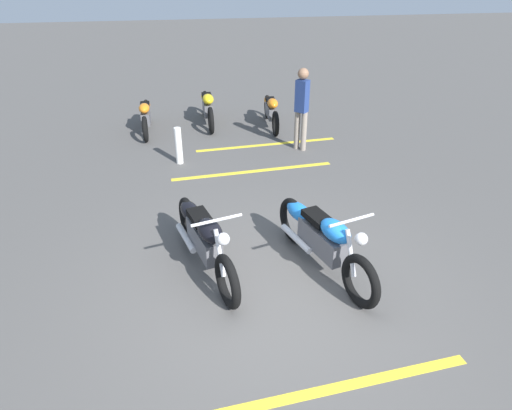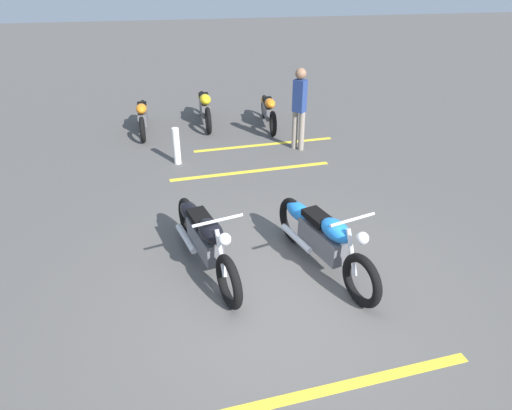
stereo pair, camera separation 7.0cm
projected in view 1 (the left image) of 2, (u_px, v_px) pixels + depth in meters
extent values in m
plane|color=#514F4C|center=(274.00, 297.00, 5.51)|extent=(60.00, 60.00, 0.00)
torus|color=black|center=(360.00, 281.00, 5.25)|extent=(0.67, 0.29, 0.67)
torus|color=black|center=(293.00, 221.00, 6.48)|extent=(0.67, 0.29, 0.67)
cube|color=#59595E|center=(321.00, 240.00, 5.86)|extent=(0.87, 0.44, 0.32)
ellipsoid|color=blue|center=(335.00, 231.00, 5.51)|extent=(0.58, 0.41, 0.24)
ellipsoid|color=blue|center=(299.00, 212.00, 6.25)|extent=(0.60, 0.38, 0.22)
cube|color=black|center=(317.00, 218.00, 5.83)|extent=(0.49, 0.35, 0.09)
cylinder|color=silver|center=(351.00, 253.00, 5.31)|extent=(0.27, 0.13, 0.56)
cylinder|color=silver|center=(352.00, 220.00, 5.14)|extent=(0.20, 0.61, 0.04)
sphere|color=silver|center=(361.00, 239.00, 5.05)|extent=(0.15, 0.15, 0.15)
cylinder|color=silver|center=(296.00, 238.00, 6.20)|extent=(0.70, 0.28, 0.09)
torus|color=black|center=(227.00, 282.00, 5.25)|extent=(0.68, 0.27, 0.67)
torus|color=black|center=(188.00, 220.00, 6.49)|extent=(0.68, 0.27, 0.67)
cube|color=#59595E|center=(204.00, 240.00, 5.87)|extent=(0.87, 0.42, 0.32)
ellipsoid|color=black|center=(210.00, 231.00, 5.51)|extent=(0.57, 0.40, 0.24)
ellipsoid|color=black|center=(190.00, 211.00, 6.26)|extent=(0.60, 0.37, 0.22)
cube|color=black|center=(200.00, 217.00, 5.84)|extent=(0.48, 0.34, 0.09)
cylinder|color=silver|center=(220.00, 253.00, 5.31)|extent=(0.27, 0.12, 0.56)
cylinder|color=silver|center=(217.00, 220.00, 5.14)|extent=(0.18, 0.61, 0.04)
sphere|color=silver|center=(223.00, 239.00, 5.05)|extent=(0.15, 0.15, 0.15)
cylinder|color=silver|center=(186.00, 238.00, 6.21)|extent=(0.70, 0.26, 0.09)
torus|color=black|center=(276.00, 124.00, 10.44)|extent=(0.60, 0.14, 0.59)
torus|color=black|center=(267.00, 107.00, 11.64)|extent=(0.60, 0.14, 0.59)
cube|color=#59595E|center=(271.00, 111.00, 11.04)|extent=(0.76, 0.25, 0.28)
ellipsoid|color=orange|center=(273.00, 103.00, 10.71)|extent=(0.48, 0.28, 0.21)
ellipsoid|color=orange|center=(268.00, 101.00, 11.42)|extent=(0.51, 0.25, 0.20)
cube|color=black|center=(271.00, 100.00, 11.02)|extent=(0.40, 0.24, 0.08)
torus|color=black|center=(211.00, 121.00, 10.57)|extent=(0.64, 0.11, 0.64)
torus|color=black|center=(206.00, 103.00, 11.85)|extent=(0.64, 0.11, 0.64)
cube|color=#59595E|center=(208.00, 108.00, 11.21)|extent=(0.80, 0.21, 0.31)
ellipsoid|color=yellow|center=(208.00, 99.00, 10.86)|extent=(0.50, 0.27, 0.23)
ellipsoid|color=yellow|center=(206.00, 97.00, 11.62)|extent=(0.53, 0.23, 0.21)
cube|color=black|center=(207.00, 96.00, 11.19)|extent=(0.42, 0.23, 0.09)
torus|color=black|center=(145.00, 129.00, 10.10)|extent=(0.59, 0.10, 0.59)
torus|color=black|center=(147.00, 111.00, 11.29)|extent=(0.59, 0.10, 0.59)
cube|color=#59595E|center=(146.00, 116.00, 10.70)|extent=(0.74, 0.19, 0.28)
ellipsoid|color=orange|center=(144.00, 108.00, 10.36)|extent=(0.46, 0.25, 0.21)
ellipsoid|color=orange|center=(146.00, 105.00, 11.07)|extent=(0.49, 0.21, 0.19)
cube|color=black|center=(145.00, 105.00, 10.68)|extent=(0.39, 0.21, 0.08)
cylinder|color=gray|center=(297.00, 130.00, 9.69)|extent=(0.12, 0.12, 0.84)
cylinder|color=gray|center=(304.00, 132.00, 9.60)|extent=(0.12, 0.12, 0.84)
cube|color=navy|center=(302.00, 96.00, 9.28)|extent=(0.31, 0.31, 0.66)
sphere|color=#8C664C|center=(303.00, 74.00, 9.06)|extent=(0.23, 0.23, 0.23)
cylinder|color=white|center=(179.00, 146.00, 8.98)|extent=(0.14, 0.14, 0.75)
cube|color=yellow|center=(319.00, 392.00, 4.30)|extent=(0.34, 3.20, 0.01)
cube|color=yellow|center=(253.00, 171.00, 8.80)|extent=(0.34, 3.20, 0.01)
cube|color=yellow|center=(267.00, 145.00, 10.07)|extent=(0.34, 3.20, 0.01)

